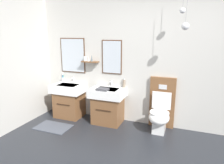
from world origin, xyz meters
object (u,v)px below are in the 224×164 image
at_px(vanity_sink_right, 108,104).
at_px(soap_dispenser, 124,83).
at_px(toothbrush_cup, 63,79).
at_px(vanity_sink_left, 69,99).
at_px(folded_hand_towel, 103,89).
at_px(toilet, 160,112).

xyz_separation_m(vanity_sink_right, soap_dispenser, (0.28, 0.20, 0.42)).
bearing_deg(toothbrush_cup, vanity_sink_left, -35.03).
height_order(soap_dispenser, folded_hand_towel, soap_dispenser).
distance_m(vanity_sink_left, toilet, 1.97).
bearing_deg(folded_hand_towel, vanity_sink_right, 76.40).
relative_size(vanity_sink_left, folded_hand_towel, 3.30).
xyz_separation_m(toilet, toothbrush_cup, (-2.24, 0.16, 0.41)).
xyz_separation_m(vanity_sink_left, toilet, (1.97, 0.03, -0.01)).
xyz_separation_m(toothbrush_cup, folded_hand_towel, (1.15, -0.35, -0.04)).
distance_m(vanity_sink_left, toothbrush_cup, 0.51).
xyz_separation_m(toilet, soap_dispenser, (-0.78, 0.17, 0.43)).
height_order(vanity_sink_left, toothbrush_cup, toothbrush_cup).
relative_size(vanity_sink_right, soap_dispenser, 3.70).
bearing_deg(vanity_sink_left, soap_dispenser, 9.34).
height_order(vanity_sink_left, toilet, toilet).
bearing_deg(vanity_sink_left, toilet, 0.74).
bearing_deg(soap_dispenser, folded_hand_towel, -131.18).
xyz_separation_m(vanity_sink_right, folded_hand_towel, (-0.04, -0.17, 0.36)).
height_order(toilet, soap_dispenser, toilet).
bearing_deg(soap_dispenser, vanity_sink_right, -144.60).
bearing_deg(vanity_sink_left, toothbrush_cup, 144.97).
relative_size(vanity_sink_right, folded_hand_towel, 3.30).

